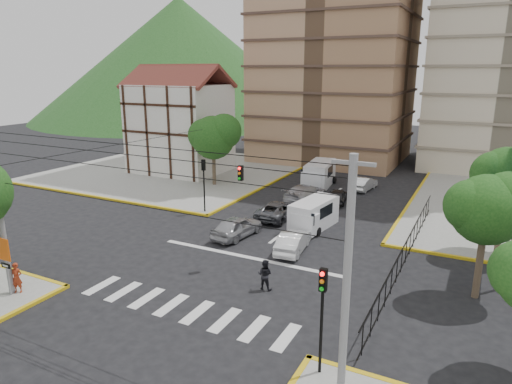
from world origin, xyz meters
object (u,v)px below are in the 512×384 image
Objects in this scene: traffic_light_nw at (204,177)px; van_right_lane at (313,215)px; van_left_lane at (319,175)px; car_white_front_right at (293,241)px; traffic_light_se at (322,304)px; pedestrian_crosswalk at (265,275)px; pedestrian_sw_corner at (17,278)px; district_sign at (4,255)px; car_silver_front_left at (237,227)px.

traffic_light_nw reaches higher than van_right_lane.
van_left_lane is 1.36× the size of car_white_front_right.
traffic_light_se is at bearing -45.00° from traffic_light_nw.
van_right_lane is at bearing -92.41° from car_white_front_right.
van_left_lane reaches higher than van_right_lane.
car_white_front_right is 2.45× the size of pedestrian_crosswalk.
traffic_light_se reaches higher than van_right_lane.
pedestrian_sw_corner is (-0.94, -16.61, -2.13)m from traffic_light_nw.
pedestrian_crosswalk is at bearing 89.88° from car_white_front_right.
traffic_light_nw is at bearing -170.00° from van_right_lane.
car_white_front_right is at bearing 49.57° from district_sign.
traffic_light_nw is 2.55× the size of pedestrian_crosswalk.
traffic_light_se is 16.68m from district_sign.
traffic_light_nw reaches higher than car_silver_front_left.
car_white_front_right is 2.55× the size of pedestrian_sw_corner.
traffic_light_nw is at bearing -119.84° from van_left_lane.
traffic_light_nw reaches higher than car_white_front_right.
district_sign is 0.56× the size of van_left_lane.
pedestrian_crosswalk is (11.43, 6.56, -0.12)m from pedestrian_sw_corner.
car_silver_front_left is at bearing 65.14° from district_sign.
traffic_light_se reaches higher than car_silver_front_left.
car_white_front_right is (9.80, -4.36, -2.41)m from traffic_light_nw.
van_left_lane is at bearing 77.67° from district_sign.
traffic_light_nw is 17.08m from district_sign.
traffic_light_se is 2.65× the size of pedestrian_sw_corner.
traffic_light_se is 1.38× the size of district_sign.
van_left_lane reaches higher than pedestrian_sw_corner.
traffic_light_se is 2.55× the size of pedestrian_crosswalk.
van_right_lane reaches higher than car_silver_front_left.
car_white_front_right is (10.80, 12.67, -1.75)m from district_sign.
car_silver_front_left is at bearing 131.20° from traffic_light_se.
pedestrian_crosswalk is (-5.11, 5.55, -2.25)m from traffic_light_se.
car_silver_front_left is (5.18, -3.70, -2.35)m from traffic_light_nw.
district_sign is 0.63× the size of van_right_lane.
car_white_front_right is at bearing 179.07° from car_silver_front_left.
district_sign is (-16.60, -1.44, -0.66)m from traffic_light_se.
van_left_lane is at bearing -82.77° from pedestrian_crosswalk.
van_left_lane is (-10.09, 28.35, -1.90)m from traffic_light_se.
traffic_light_se is at bearing 110.23° from car_white_front_right.
van_right_lane is 19.88m from pedestrian_sw_corner.
traffic_light_nw is 6.78m from car_silver_front_left.
van_right_lane is 4.76m from car_white_front_right.
car_white_front_right is at bearing -77.53° from van_right_lane.
traffic_light_se is 30.15m from van_left_lane.
car_silver_front_left is 8.28m from pedestrian_crosswalk.
pedestrian_sw_corner is 13.18m from pedestrian_crosswalk.
car_silver_front_left is 1.06× the size of car_white_front_right.
pedestrian_sw_corner is 0.96× the size of pedestrian_crosswalk.
car_white_front_right is (-5.80, 11.24, -2.41)m from traffic_light_se.
district_sign is 14.80m from car_silver_front_left.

